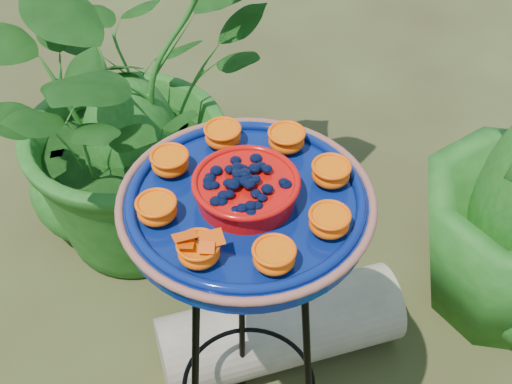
% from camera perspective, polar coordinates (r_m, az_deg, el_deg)
% --- Properties ---
extents(tripod_stand, '(0.35, 0.35, 0.79)m').
position_cam_1_polar(tripod_stand, '(1.41, -0.65, -10.75)').
color(tripod_stand, black).
rests_on(tripod_stand, ground).
extents(feeder_dish, '(0.49, 0.49, 0.09)m').
position_cam_1_polar(feeder_dish, '(1.14, -0.79, -0.66)').
color(feeder_dish, navy).
rests_on(feeder_dish, tripod_stand).
extents(driftwood_log, '(0.65, 0.45, 0.21)m').
position_cam_1_polar(driftwood_log, '(1.87, 1.91, -10.88)').
color(driftwood_log, tan).
rests_on(driftwood_log, ground).
extents(shrub_back_left, '(1.09, 1.13, 0.96)m').
position_cam_1_polar(shrub_back_left, '(1.97, -10.44, 7.44)').
color(shrub_back_left, '#194D14').
rests_on(shrub_back_left, ground).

